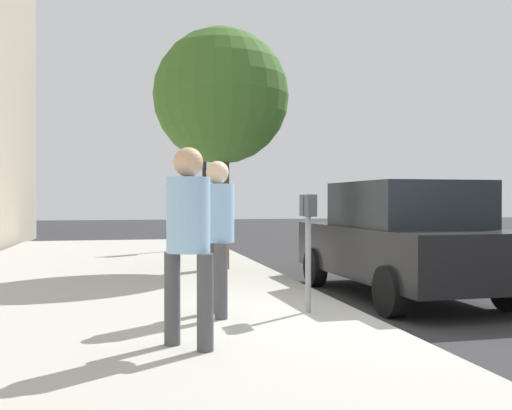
{
  "coord_description": "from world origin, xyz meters",
  "views": [
    {
      "loc": [
        -6.76,
        2.79,
        1.49
      ],
      "look_at": [
        0.45,
        1.21,
        1.43
      ],
      "focal_mm": 41.97,
      "sensor_mm": 36.0,
      "label": 1
    }
  ],
  "objects_px": {
    "parking_meter": "(308,228)",
    "street_tree": "(221,98)",
    "pedestrian_bystander": "(188,229)",
    "parked_sedan_near": "(402,239)",
    "traffic_signal": "(208,162)",
    "pedestrian_at_meter": "(217,224)"
  },
  "relations": [
    {
      "from": "pedestrian_bystander",
      "to": "parked_sedan_near",
      "type": "bearing_deg",
      "value": -2.24
    },
    {
      "from": "parking_meter",
      "to": "street_tree",
      "type": "distance_m",
      "value": 5.28
    },
    {
      "from": "pedestrian_at_meter",
      "to": "traffic_signal",
      "type": "xyz_separation_m",
      "value": [
        9.69,
        -1.21,
        1.36
      ]
    },
    {
      "from": "pedestrian_bystander",
      "to": "traffic_signal",
      "type": "distance_m",
      "value": 11.34
    },
    {
      "from": "pedestrian_bystander",
      "to": "parked_sedan_near",
      "type": "relative_size",
      "value": 0.41
    },
    {
      "from": "pedestrian_bystander",
      "to": "traffic_signal",
      "type": "height_order",
      "value": "traffic_signal"
    },
    {
      "from": "parked_sedan_near",
      "to": "pedestrian_at_meter",
      "type": "bearing_deg",
      "value": 117.29
    },
    {
      "from": "parking_meter",
      "to": "pedestrian_at_meter",
      "type": "bearing_deg",
      "value": 89.12
    },
    {
      "from": "pedestrian_at_meter",
      "to": "pedestrian_bystander",
      "type": "relative_size",
      "value": 0.99
    },
    {
      "from": "parked_sedan_near",
      "to": "traffic_signal",
      "type": "distance_m",
      "value": 8.48
    },
    {
      "from": "pedestrian_at_meter",
      "to": "pedestrian_bystander",
      "type": "distance_m",
      "value": 1.52
    },
    {
      "from": "street_tree",
      "to": "traffic_signal",
      "type": "xyz_separation_m",
      "value": [
        4.99,
        -0.42,
        -0.93
      ]
    },
    {
      "from": "parked_sedan_near",
      "to": "traffic_signal",
      "type": "relative_size",
      "value": 1.24
    },
    {
      "from": "parked_sedan_near",
      "to": "street_tree",
      "type": "relative_size",
      "value": 0.95
    },
    {
      "from": "parked_sedan_near",
      "to": "pedestrian_bystander",
      "type": "bearing_deg",
      "value": 130.29
    },
    {
      "from": "traffic_signal",
      "to": "pedestrian_bystander",
      "type": "bearing_deg",
      "value": 171.32
    },
    {
      "from": "parking_meter",
      "to": "pedestrian_at_meter",
      "type": "distance_m",
      "value": 1.1
    },
    {
      "from": "pedestrian_bystander",
      "to": "street_tree",
      "type": "height_order",
      "value": "street_tree"
    },
    {
      "from": "parking_meter",
      "to": "street_tree",
      "type": "xyz_separation_m",
      "value": [
        4.72,
        0.3,
        2.34
      ]
    },
    {
      "from": "pedestrian_at_meter",
      "to": "parked_sedan_near",
      "type": "relative_size",
      "value": 0.4
    },
    {
      "from": "pedestrian_bystander",
      "to": "parked_sedan_near",
      "type": "distance_m",
      "value": 4.71
    },
    {
      "from": "pedestrian_bystander",
      "to": "street_tree",
      "type": "distance_m",
      "value": 6.67
    }
  ]
}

